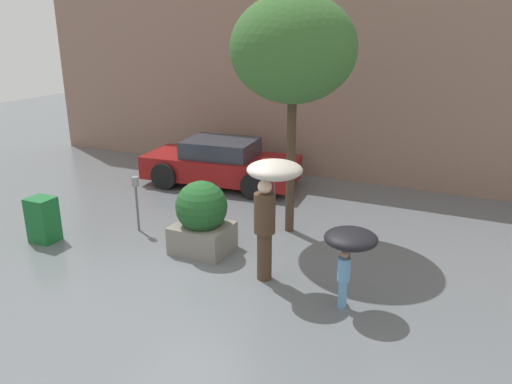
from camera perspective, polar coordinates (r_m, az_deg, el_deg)
ground_plane at (r=8.89m, az=-7.40°, el=-9.00°), size 40.00×40.00×0.00m
building_facade at (r=13.84m, az=6.92°, el=13.95°), size 18.00×0.30×6.00m
planter_box at (r=9.37m, az=-6.21°, el=-2.95°), size 1.05×0.97×1.38m
person_adult at (r=7.96m, az=1.67°, el=-0.12°), size 0.89×0.89×2.07m
person_child at (r=7.48m, az=10.69°, el=-5.81°), size 0.79×0.79×1.26m
parked_car_near at (r=13.31m, az=-4.03°, el=3.28°), size 4.17×2.21×1.23m
street_tree at (r=9.68m, az=4.29°, el=15.89°), size 2.38×2.38×4.68m
parking_meter at (r=10.47m, az=-13.55°, el=-0.00°), size 0.14×0.14×1.17m
newspaper_box at (r=10.68m, az=-23.17°, el=-2.92°), size 0.50×0.44×0.90m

